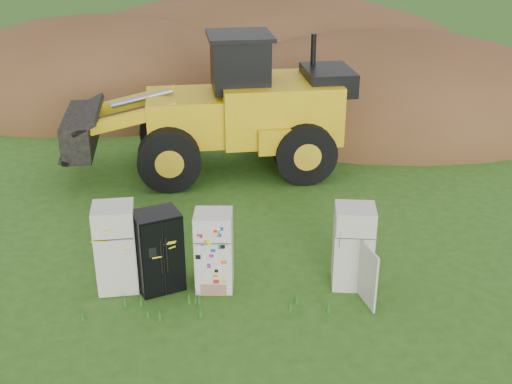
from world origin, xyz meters
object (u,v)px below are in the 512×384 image
fridge_leftmost (116,247)px  fridge_black_side (158,251)px  fridge_sticker (214,251)px  wheel_loader (206,105)px  fridge_open_door (353,246)px

fridge_leftmost → fridge_black_side: (0.83, -0.05, -0.06)m
fridge_sticker → fridge_leftmost: bearing=-179.3°
wheel_loader → fridge_leftmost: bearing=-110.0°
fridge_leftmost → fridge_sticker: (1.92, -0.06, -0.07)m
wheel_loader → fridge_sticker: bearing=-92.6°
fridge_open_door → wheel_loader: 7.07m
fridge_black_side → wheel_loader: 6.38m
fridge_black_side → fridge_leftmost: bearing=152.9°
fridge_black_side → fridge_open_door: fridge_open_door is taller
fridge_black_side → fridge_open_door: 3.86m
fridge_black_side → wheel_loader: size_ratio=0.21×
fridge_black_side → fridge_open_door: size_ratio=0.97×
fridge_leftmost → wheel_loader: (1.53, 6.20, 1.04)m
fridge_leftmost → fridge_sticker: fridge_leftmost is taller
fridge_sticker → wheel_loader: (-0.39, 6.25, 1.12)m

